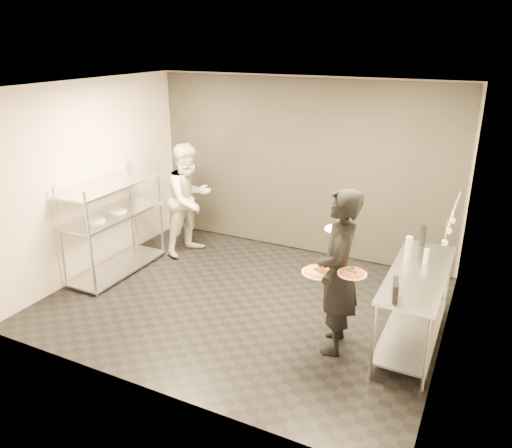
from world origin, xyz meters
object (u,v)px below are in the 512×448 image
at_px(chef, 189,199).
at_px(bottle_dark, 423,235).
at_px(pizza_plate_far, 352,273).
at_px(salad_plate, 338,228).
at_px(waiter, 338,272).
at_px(bottle_green, 408,248).
at_px(pass_rack, 114,223).
at_px(pos_monitor, 395,290).
at_px(prep_counter, 416,295).
at_px(bottle_clear, 426,256).
at_px(pizza_plate_near, 319,272).

bearing_deg(chef, bottle_dark, -80.80).
relative_size(pizza_plate_far, salad_plate, 0.99).
relative_size(waiter, salad_plate, 6.12).
bearing_deg(waiter, chef, -129.49).
relative_size(salad_plate, bottle_green, 1.13).
relative_size(chef, salad_plate, 5.84).
bearing_deg(pass_rack, salad_plate, -3.35).
relative_size(pos_monitor, bottle_green, 0.93).
distance_m(pass_rack, chef, 1.26).
bearing_deg(pass_rack, pos_monitor, -9.67).
xyz_separation_m(pass_rack, bottle_green, (4.15, 0.30, 0.29)).
distance_m(prep_counter, chef, 3.90).
bearing_deg(salad_plate, pizza_plate_far, -55.41).
distance_m(chef, bottle_green, 3.64).
distance_m(prep_counter, bottle_clear, 0.45).
xyz_separation_m(pizza_plate_far, salad_plate, (-0.30, 0.43, 0.30)).
bearing_deg(prep_counter, pizza_plate_near, -144.69).
bearing_deg(waiter, bottle_green, 130.32).
relative_size(pass_rack, pos_monitor, 6.33).
relative_size(prep_counter, pizza_plate_near, 5.03).
relative_size(waiter, chef, 1.05).
height_order(pizza_plate_near, bottle_dark, bottle_dark).
relative_size(waiter, pos_monitor, 7.47).
height_order(pos_monitor, bottle_green, bottle_green).
bearing_deg(pos_monitor, salad_plate, 133.91).
bearing_deg(pos_monitor, chef, 141.27).
xyz_separation_m(pass_rack, pos_monitor, (4.21, -0.72, 0.24)).
bearing_deg(prep_counter, salad_plate, -166.93).
bearing_deg(bottle_dark, pass_rack, -169.27).
distance_m(pizza_plate_far, pos_monitor, 0.47).
height_order(chef, bottle_dark, chef).
bearing_deg(chef, waiter, -104.06).
bearing_deg(bottle_dark, pizza_plate_near, -119.94).
height_order(pizza_plate_near, bottle_clear, bottle_clear).
xyz_separation_m(pizza_plate_near, bottle_clear, (0.96, 0.90, 0.00)).
xyz_separation_m(waiter, pos_monitor, (0.66, -0.25, 0.07)).
distance_m(pizza_plate_near, pos_monitor, 0.82).
height_order(pos_monitor, bottle_dark, bottle_dark).
xyz_separation_m(waiter, salad_plate, (-0.10, 0.26, 0.41)).
height_order(waiter, pizza_plate_far, waiter).
distance_m(chef, bottle_dark, 3.65).
bearing_deg(pizza_plate_near, pizza_plate_far, 4.13).
bearing_deg(bottle_green, bottle_clear, -15.35).
relative_size(bottle_clear, bottle_dark, 0.72).
bearing_deg(bottle_dark, prep_counter, -83.34).
relative_size(chef, pos_monitor, 7.13).
xyz_separation_m(pizza_plate_near, pizza_plate_far, (0.35, 0.03, 0.05)).
bearing_deg(salad_plate, bottle_dark, 51.91).
xyz_separation_m(pos_monitor, bottle_clear, (0.15, 0.96, -0.00)).
relative_size(pass_rack, bottle_green, 5.87).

